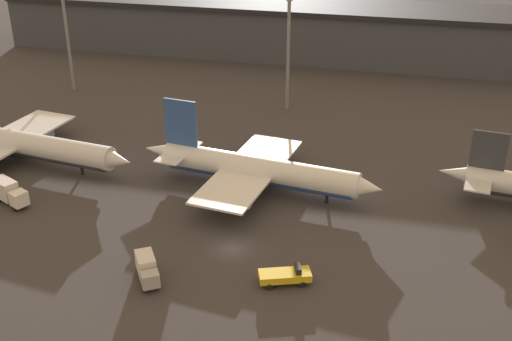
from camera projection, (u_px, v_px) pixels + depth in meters
name	position (u px, v px, depth m)	size (l,w,h in m)	color
ground	(233.00, 249.00, 89.25)	(600.00, 600.00, 0.00)	#383538
terminal_building	(332.00, 32.00, 170.75)	(180.08, 22.27, 14.24)	#3D424C
airplane_0	(10.00, 142.00, 113.46)	(49.14, 31.14, 14.29)	silver
airplane_1	(256.00, 170.00, 103.49)	(41.17, 28.70, 13.82)	white
service_vehicle_1	(285.00, 276.00, 81.53)	(7.09, 4.67, 2.50)	gold
service_vehicle_3	(147.00, 268.00, 81.86)	(5.03, 6.14, 3.28)	#9EA3A8
service_vehicle_4	(9.00, 192.00, 100.05)	(7.40, 5.19, 3.77)	white
lamp_post_0	(65.00, 20.00, 142.58)	(1.80, 1.80, 25.98)	slate
lamp_post_1	(289.00, 37.00, 131.89)	(1.80, 1.80, 24.69)	slate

